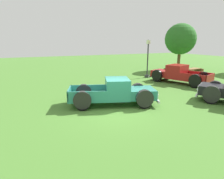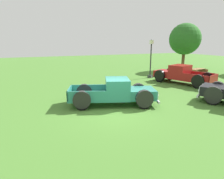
{
  "view_description": "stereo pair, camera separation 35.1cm",
  "coord_description": "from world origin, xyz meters",
  "px_view_note": "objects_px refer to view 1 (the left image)",
  "views": [
    {
      "loc": [
        8.93,
        -4.38,
        3.59
      ],
      "look_at": [
        -0.93,
        0.23,
        0.9
      ],
      "focal_mm": 31.55,
      "sensor_mm": 36.0,
      "label": 1
    },
    {
      "loc": [
        9.07,
        -4.06,
        3.59
      ],
      "look_at": [
        -0.93,
        0.23,
        0.9
      ],
      "focal_mm": 31.55,
      "sensor_mm": 36.0,
      "label": 2
    }
  ],
  "objects_px": {
    "pickup_truck_behind_right": "(176,74)",
    "picnic_table": "(193,71)",
    "oak_tree_west": "(180,39)",
    "lamp_post_near": "(148,58)",
    "pickup_truck_foreground": "(118,92)"
  },
  "relations": [
    {
      "from": "picnic_table",
      "to": "oak_tree_west",
      "type": "distance_m",
      "value": 5.37
    },
    {
      "from": "pickup_truck_behind_right",
      "to": "lamp_post_near",
      "type": "bearing_deg",
      "value": -164.54
    },
    {
      "from": "oak_tree_west",
      "to": "lamp_post_near",
      "type": "bearing_deg",
      "value": -67.86
    },
    {
      "from": "pickup_truck_behind_right",
      "to": "picnic_table",
      "type": "bearing_deg",
      "value": 115.3
    },
    {
      "from": "pickup_truck_behind_right",
      "to": "oak_tree_west",
      "type": "height_order",
      "value": "oak_tree_west"
    },
    {
      "from": "pickup_truck_behind_right",
      "to": "picnic_table",
      "type": "xyz_separation_m",
      "value": [
        -1.93,
        4.09,
        -0.26
      ]
    },
    {
      "from": "pickup_truck_behind_right",
      "to": "picnic_table",
      "type": "relative_size",
      "value": 2.78
    },
    {
      "from": "lamp_post_near",
      "to": "oak_tree_west",
      "type": "xyz_separation_m",
      "value": [
        -2.69,
        6.62,
        1.84
      ]
    },
    {
      "from": "lamp_post_near",
      "to": "pickup_truck_foreground",
      "type": "bearing_deg",
      "value": -45.12
    },
    {
      "from": "lamp_post_near",
      "to": "picnic_table",
      "type": "xyz_separation_m",
      "value": [
        1.2,
        4.96,
        -1.47
      ]
    },
    {
      "from": "pickup_truck_foreground",
      "to": "pickup_truck_behind_right",
      "type": "bearing_deg",
      "value": 114.56
    },
    {
      "from": "pickup_truck_foreground",
      "to": "oak_tree_west",
      "type": "relative_size",
      "value": 0.93
    },
    {
      "from": "lamp_post_near",
      "to": "oak_tree_west",
      "type": "bearing_deg",
      "value": 112.14
    },
    {
      "from": "oak_tree_west",
      "to": "pickup_truck_behind_right",
      "type": "bearing_deg",
      "value": -44.6
    },
    {
      "from": "pickup_truck_behind_right",
      "to": "oak_tree_west",
      "type": "bearing_deg",
      "value": 135.4
    }
  ]
}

